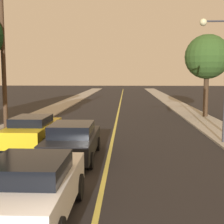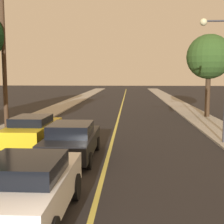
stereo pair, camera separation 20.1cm
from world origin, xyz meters
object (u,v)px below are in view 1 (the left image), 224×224
Objects in this scene: car_near_lane_front at (32,188)px; utility_pole_left at (3,57)px; tree_right_near at (207,57)px; car_near_lane_second at (73,140)px; streetlamp_right at (219,63)px; car_outer_lane_second at (33,130)px.

car_near_lane_front is 0.52× the size of utility_pole_left.
utility_pole_left reaches higher than tree_right_near.
car_near_lane_second is 0.77× the size of streetlamp_right.
car_near_lane_front is 0.65× the size of tree_right_near.
tree_right_near is at bearing 65.00° from car_near_lane_front.
streetlamp_right is at bearing 52.19° from car_near_lane_front.
car_near_lane_second is 7.12m from utility_pole_left.
car_near_lane_second is (0.00, 5.74, -0.07)m from car_near_lane_front.
streetlamp_right is at bearing -100.85° from tree_right_near.
car_outer_lane_second is 0.72× the size of tree_right_near.
car_near_lane_front reaches higher than car_near_lane_second.
car_outer_lane_second is at bearing -174.24° from streetlamp_right.
utility_pole_left is at bearing 137.28° from car_near_lane_second.
streetlamp_right is (6.88, 8.87, 3.28)m from car_near_lane_front.
car_near_lane_second is 0.71× the size of tree_right_near.
car_outer_lane_second is at bearing -42.63° from utility_pole_left.
tree_right_near is (11.16, 10.94, 4.15)m from car_outer_lane_second.
car_near_lane_second is at bearing 90.00° from car_near_lane_front.
tree_right_near reaches higher than car_outer_lane_second.
utility_pole_left is at bearing 137.37° from car_outer_lane_second.
tree_right_near is at bearing 44.41° from car_outer_lane_second.
streetlamp_right is (6.88, 3.12, 3.34)m from car_near_lane_second.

